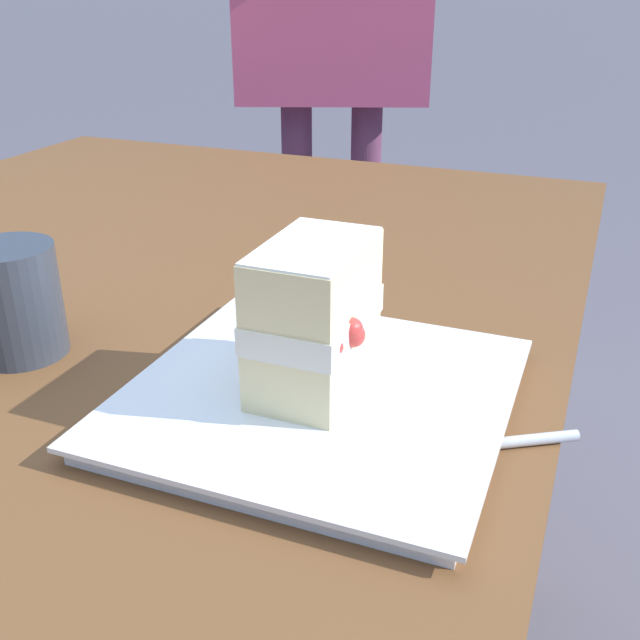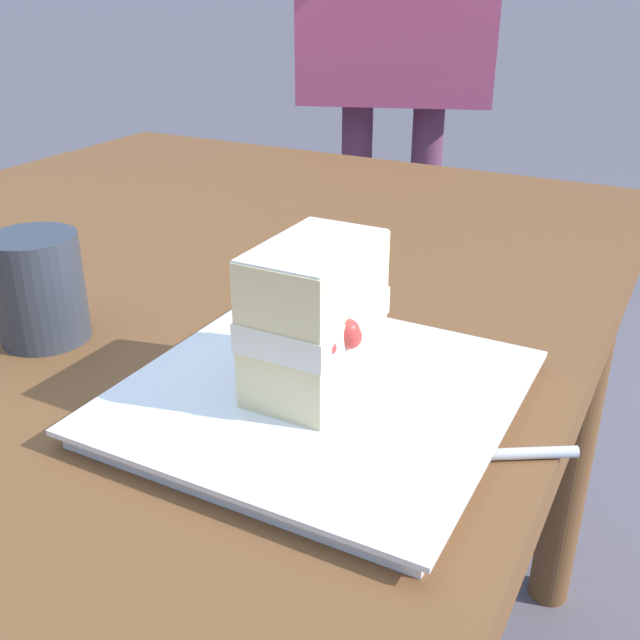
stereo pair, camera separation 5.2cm
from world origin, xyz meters
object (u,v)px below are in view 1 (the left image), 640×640
Objects in this scene: dessert_fork at (440,449)px; coffee_cup at (14,300)px; dessert_plate at (320,397)px; cake_slice at (314,318)px.

coffee_cup is (-0.02, -0.36, 0.04)m from dessert_fork.
cake_slice is at bearing -115.08° from dessert_plate.
dessert_fork is at bearing 73.85° from cake_slice.
dessert_plate is at bearing 92.56° from coffee_cup.
dessert_fork is 1.63× the size of coffee_cup.
dessert_fork is at bearing 74.36° from dessert_plate.
coffee_cup is (0.01, -0.26, 0.04)m from dessert_plate.
cake_slice is 0.26m from coffee_cup.
dessert_plate is 2.86× the size of coffee_cup.
coffee_cup is at bearing -92.41° from dessert_fork.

